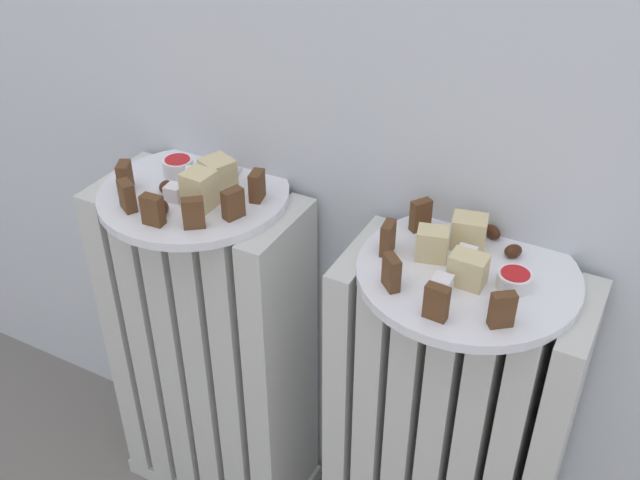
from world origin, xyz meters
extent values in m
cube|color=silver|center=(-0.19, 0.28, 0.01)|extent=(0.31, 0.15, 0.03)
cube|color=silver|center=(-0.33, 0.28, 0.31)|extent=(0.04, 0.15, 0.55)
cube|color=silver|center=(-0.27, 0.28, 0.31)|extent=(0.04, 0.15, 0.55)
cube|color=silver|center=(-0.22, 0.28, 0.31)|extent=(0.04, 0.15, 0.55)
cube|color=silver|center=(-0.17, 0.28, 0.31)|extent=(0.04, 0.15, 0.55)
cube|color=silver|center=(-0.12, 0.28, 0.31)|extent=(0.04, 0.15, 0.55)
cube|color=silver|center=(-0.06, 0.28, 0.31)|extent=(0.04, 0.15, 0.55)
cube|color=silver|center=(0.06, 0.28, 0.31)|extent=(0.03, 0.15, 0.55)
cube|color=silver|center=(0.11, 0.28, 0.31)|extent=(0.03, 0.15, 0.55)
cube|color=silver|center=(0.15, 0.28, 0.31)|extent=(0.03, 0.15, 0.55)
cube|color=silver|center=(0.19, 0.28, 0.31)|extent=(0.03, 0.15, 0.55)
cube|color=silver|center=(0.24, 0.28, 0.31)|extent=(0.03, 0.15, 0.55)
cube|color=silver|center=(0.28, 0.28, 0.31)|extent=(0.03, 0.15, 0.55)
cube|color=silver|center=(0.33, 0.28, 0.31)|extent=(0.03, 0.15, 0.55)
cylinder|color=white|center=(-0.19, 0.28, 0.59)|extent=(0.26, 0.26, 0.01)
cylinder|color=white|center=(0.19, 0.28, 0.59)|extent=(0.26, 0.26, 0.01)
cube|color=#56351E|center=(-0.28, 0.24, 0.62)|extent=(0.03, 0.03, 0.04)
cube|color=#56351E|center=(-0.24, 0.20, 0.62)|extent=(0.03, 0.03, 0.04)
cube|color=#56351E|center=(-0.19, 0.19, 0.62)|extent=(0.03, 0.02, 0.04)
cube|color=#56351E|center=(-0.14, 0.21, 0.62)|extent=(0.03, 0.03, 0.04)
cube|color=#56351E|center=(-0.11, 0.25, 0.62)|extent=(0.02, 0.03, 0.04)
cube|color=#56351E|center=(-0.11, 0.30, 0.62)|extent=(0.02, 0.03, 0.04)
cube|color=beige|center=(-0.17, 0.30, 0.62)|extent=(0.05, 0.05, 0.04)
cube|color=beige|center=(-0.16, 0.25, 0.62)|extent=(0.04, 0.04, 0.05)
cube|color=white|center=(-0.20, 0.25, 0.61)|extent=(0.02, 0.02, 0.02)
cube|color=white|center=(-0.20, 0.29, 0.61)|extent=(0.03, 0.03, 0.03)
ellipsoid|color=#3D1E0F|center=(-0.23, 0.26, 0.60)|extent=(0.02, 0.03, 0.02)
ellipsoid|color=#3D1E0F|center=(-0.20, 0.22, 0.60)|extent=(0.03, 0.03, 0.02)
cylinder|color=white|center=(-0.24, 0.31, 0.61)|extent=(0.04, 0.04, 0.02)
cylinder|color=red|center=(-0.24, 0.31, 0.62)|extent=(0.04, 0.04, 0.01)
cube|color=#56351E|center=(0.11, 0.33, 0.62)|extent=(0.02, 0.03, 0.04)
cube|color=#56351E|center=(0.10, 0.27, 0.62)|extent=(0.02, 0.03, 0.04)
cube|color=#56351E|center=(0.13, 0.21, 0.62)|extent=(0.03, 0.03, 0.04)
cube|color=#56351E|center=(0.19, 0.18, 0.62)|extent=(0.03, 0.01, 0.04)
cube|color=#56351E|center=(0.25, 0.20, 0.62)|extent=(0.03, 0.03, 0.04)
cube|color=beige|center=(0.15, 0.28, 0.62)|extent=(0.04, 0.04, 0.04)
cube|color=beige|center=(0.18, 0.33, 0.62)|extent=(0.05, 0.04, 0.04)
cube|color=beige|center=(0.20, 0.25, 0.62)|extent=(0.04, 0.03, 0.04)
cube|color=white|center=(0.19, 0.29, 0.61)|extent=(0.02, 0.02, 0.02)
cube|color=white|center=(0.18, 0.23, 0.61)|extent=(0.02, 0.02, 0.02)
ellipsoid|color=#3D1E0F|center=(0.23, 0.33, 0.60)|extent=(0.03, 0.03, 0.02)
ellipsoid|color=#3D1E0F|center=(0.20, 0.36, 0.60)|extent=(0.03, 0.03, 0.02)
ellipsoid|color=#3D1E0F|center=(0.25, 0.23, 0.61)|extent=(0.03, 0.03, 0.02)
cylinder|color=white|center=(0.25, 0.27, 0.61)|extent=(0.04, 0.04, 0.02)
cylinder|color=red|center=(0.25, 0.27, 0.61)|extent=(0.03, 0.03, 0.01)
cube|color=#B7B7BC|center=(-0.16, 0.30, 0.60)|extent=(0.02, 0.06, 0.00)
cube|color=#B7B7BC|center=(-0.17, 0.35, 0.60)|extent=(0.03, 0.03, 0.00)
camera|label=1|loc=(0.36, -0.41, 1.11)|focal=41.58mm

